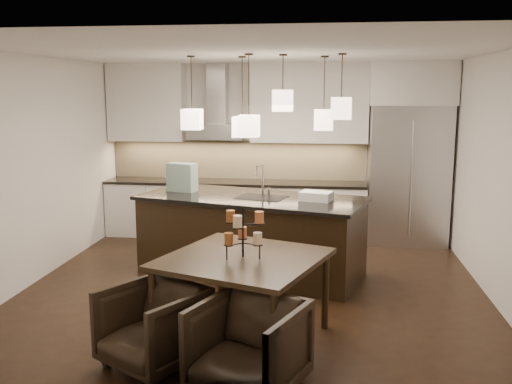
# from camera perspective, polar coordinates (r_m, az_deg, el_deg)

# --- Properties ---
(floor) EXTENTS (5.50, 5.50, 0.02)m
(floor) POSITION_cam_1_polar(r_m,az_deg,el_deg) (7.05, -0.20, -9.61)
(floor) COLOR black
(floor) RESTS_ON ground
(ceiling) EXTENTS (5.50, 5.50, 0.02)m
(ceiling) POSITION_cam_1_polar(r_m,az_deg,el_deg) (6.65, -0.22, 13.91)
(ceiling) COLOR white
(ceiling) RESTS_ON wall_back
(wall_back) EXTENTS (5.50, 0.02, 2.80)m
(wall_back) POSITION_cam_1_polar(r_m,az_deg,el_deg) (9.43, 1.94, 4.21)
(wall_back) COLOR silver
(wall_back) RESTS_ON ground
(wall_front) EXTENTS (5.50, 0.02, 2.80)m
(wall_front) POSITION_cam_1_polar(r_m,az_deg,el_deg) (4.03, -5.24, -3.84)
(wall_front) COLOR silver
(wall_front) RESTS_ON ground
(wall_left) EXTENTS (0.02, 5.50, 2.80)m
(wall_left) POSITION_cam_1_polar(r_m,az_deg,el_deg) (7.57, -21.43, 2.06)
(wall_left) COLOR silver
(wall_left) RESTS_ON ground
(wall_right) EXTENTS (0.02, 5.50, 2.80)m
(wall_right) POSITION_cam_1_polar(r_m,az_deg,el_deg) (6.92, 23.09, 1.25)
(wall_right) COLOR silver
(wall_right) RESTS_ON ground
(refrigerator) EXTENTS (1.20, 0.72, 2.15)m
(refrigerator) POSITION_cam_1_polar(r_m,az_deg,el_deg) (9.14, 14.93, 1.63)
(refrigerator) COLOR #B7B7BA
(refrigerator) RESTS_ON floor
(fridge_panel) EXTENTS (1.26, 0.72, 0.65)m
(fridge_panel) POSITION_cam_1_polar(r_m,az_deg,el_deg) (9.05, 15.34, 10.43)
(fridge_panel) COLOR silver
(fridge_panel) RESTS_ON refrigerator
(lower_cabinets) EXTENTS (4.21, 0.62, 0.88)m
(lower_cabinets) POSITION_cam_1_polar(r_m,az_deg,el_deg) (9.33, -2.11, -1.82)
(lower_cabinets) COLOR silver
(lower_cabinets) RESTS_ON floor
(countertop) EXTENTS (4.21, 0.66, 0.04)m
(countertop) POSITION_cam_1_polar(r_m,az_deg,el_deg) (9.25, -2.13, 0.97)
(countertop) COLOR black
(countertop) RESTS_ON lower_cabinets
(backsplash) EXTENTS (4.21, 0.02, 0.63)m
(backsplash) POSITION_cam_1_polar(r_m,az_deg,el_deg) (9.50, -1.85, 3.25)
(backsplash) COLOR tan
(backsplash) RESTS_ON countertop
(upper_cab_left) EXTENTS (1.25, 0.35, 1.25)m
(upper_cab_left) POSITION_cam_1_polar(r_m,az_deg,el_deg) (9.62, -10.87, 8.78)
(upper_cab_left) COLOR silver
(upper_cab_left) RESTS_ON wall_back
(upper_cab_right) EXTENTS (1.85, 0.35, 1.25)m
(upper_cab_right) POSITION_cam_1_polar(r_m,az_deg,el_deg) (9.16, 5.34, 8.86)
(upper_cab_right) COLOR silver
(upper_cab_right) RESTS_ON wall_back
(hood_canopy) EXTENTS (0.90, 0.52, 0.24)m
(hood_canopy) POSITION_cam_1_polar(r_m,az_deg,el_deg) (9.26, -3.95, 6.07)
(hood_canopy) COLOR #B7B7BA
(hood_canopy) RESTS_ON wall_back
(hood_chimney) EXTENTS (0.30, 0.28, 0.96)m
(hood_chimney) POSITION_cam_1_polar(r_m,az_deg,el_deg) (9.34, -3.87, 9.79)
(hood_chimney) COLOR #B7B7BA
(hood_chimney) RESTS_ON hood_canopy
(fruit_bowl) EXTENTS (0.30, 0.30, 0.06)m
(fruit_bowl) POSITION_cam_1_polar(r_m,az_deg,el_deg) (9.41, -8.25, 1.35)
(fruit_bowl) COLOR silver
(fruit_bowl) RESTS_ON countertop
(island_body) EXTENTS (2.99, 1.84, 0.98)m
(island_body) POSITION_cam_1_polar(r_m,az_deg,el_deg) (7.43, -0.47, -4.52)
(island_body) COLOR black
(island_body) RESTS_ON floor
(island_top) EXTENTS (3.10, 1.95, 0.04)m
(island_top) POSITION_cam_1_polar(r_m,az_deg,el_deg) (7.32, -0.47, -0.62)
(island_top) COLOR black
(island_top) RESTS_ON island_body
(faucet) EXTENTS (0.18, 0.29, 0.42)m
(faucet) POSITION_cam_1_polar(r_m,az_deg,el_deg) (7.34, 0.67, 1.26)
(faucet) COLOR silver
(faucet) RESTS_ON island_top
(tote_bag) EXTENTS (0.42, 0.30, 0.38)m
(tote_bag) POSITION_cam_1_polar(r_m,az_deg,el_deg) (7.74, -7.40, 1.48)
(tote_bag) COLOR #255840
(tote_bag) RESTS_ON island_top
(food_container) EXTENTS (0.44, 0.36, 0.11)m
(food_container) POSITION_cam_1_polar(r_m,az_deg,el_deg) (7.08, 6.04, -0.41)
(food_container) COLOR silver
(food_container) RESTS_ON island_top
(dining_table) EXTENTS (1.76, 1.76, 0.83)m
(dining_table) POSITION_cam_1_polar(r_m,az_deg,el_deg) (5.54, -1.29, -10.57)
(dining_table) COLOR black
(dining_table) RESTS_ON floor
(candelabra) EXTENTS (0.51, 0.51, 0.48)m
(candelabra) POSITION_cam_1_polar(r_m,az_deg,el_deg) (5.34, -1.32, -3.98)
(candelabra) COLOR black
(candelabra) RESTS_ON dining_table
(candle_a) EXTENTS (0.11, 0.11, 0.11)m
(candle_a) POSITION_cam_1_polar(r_m,az_deg,el_deg) (5.29, 0.16, -4.66)
(candle_a) COLOR beige
(candle_a) RESTS_ON candelabra
(candle_b) EXTENTS (0.11, 0.11, 0.11)m
(candle_b) POSITION_cam_1_polar(r_m,az_deg,el_deg) (5.50, -1.37, -4.06)
(candle_b) COLOR #C5653A
(candle_b) RESTS_ON candelabra
(candle_c) EXTENTS (0.11, 0.11, 0.11)m
(candle_c) POSITION_cam_1_polar(r_m,az_deg,el_deg) (5.28, -2.74, -4.69)
(candle_c) COLOR brown
(candle_c) RESTS_ON candelabra
(candle_d) EXTENTS (0.11, 0.11, 0.11)m
(candle_d) POSITION_cam_1_polar(r_m,az_deg,el_deg) (5.34, 0.33, -2.55)
(candle_d) COLOR #C5653A
(candle_d) RESTS_ON candelabra
(candle_e) EXTENTS (0.11, 0.11, 0.11)m
(candle_e) POSITION_cam_1_polar(r_m,az_deg,el_deg) (5.40, -2.55, -2.43)
(candle_e) COLOR brown
(candle_e) RESTS_ON candelabra
(candle_f) EXTENTS (0.11, 0.11, 0.11)m
(candle_f) POSITION_cam_1_polar(r_m,az_deg,el_deg) (5.18, -1.86, -2.96)
(candle_f) COLOR beige
(candle_f) RESTS_ON candelabra
(armchair_left) EXTENTS (1.06, 1.07, 0.71)m
(armchair_left) POSITION_cam_1_polar(r_m,az_deg,el_deg) (5.14, -10.26, -13.12)
(armchair_left) COLOR black
(armchair_left) RESTS_ON floor
(armchair_right) EXTENTS (1.04, 1.05, 0.74)m
(armchair_right) POSITION_cam_1_polar(r_m,az_deg,el_deg) (4.67, -0.80, -15.24)
(armchair_right) COLOR black
(armchair_right) RESTS_ON floor
(pendant_a) EXTENTS (0.24, 0.24, 0.26)m
(pendant_a) POSITION_cam_1_polar(r_m,az_deg,el_deg) (7.35, -6.41, 7.23)
(pendant_a) COLOR beige
(pendant_a) RESTS_ON ceiling
(pendant_b) EXTENTS (0.24, 0.24, 0.26)m
(pendant_b) POSITION_cam_1_polar(r_m,az_deg,el_deg) (7.43, -1.37, 6.52)
(pendant_b) COLOR beige
(pendant_b) RESTS_ON ceiling
(pendant_c) EXTENTS (0.24, 0.24, 0.26)m
(pendant_c) POSITION_cam_1_polar(r_m,az_deg,el_deg) (7.02, 2.69, 9.12)
(pendant_c) COLOR beige
(pendant_c) RESTS_ON ceiling
(pendant_d) EXTENTS (0.24, 0.24, 0.26)m
(pendant_d) POSITION_cam_1_polar(r_m,az_deg,el_deg) (7.40, 6.78, 7.17)
(pendant_d) COLOR beige
(pendant_d) RESTS_ON ceiling
(pendant_e) EXTENTS (0.24, 0.24, 0.26)m
(pendant_e) POSITION_cam_1_polar(r_m,az_deg,el_deg) (6.92, 8.50, 8.27)
(pendant_e) COLOR beige
(pendant_e) RESTS_ON ceiling
(pendant_f) EXTENTS (0.24, 0.24, 0.26)m
(pendant_f) POSITION_cam_1_polar(r_m,az_deg,el_deg) (6.90, -0.70, 6.61)
(pendant_f) COLOR beige
(pendant_f) RESTS_ON ceiling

